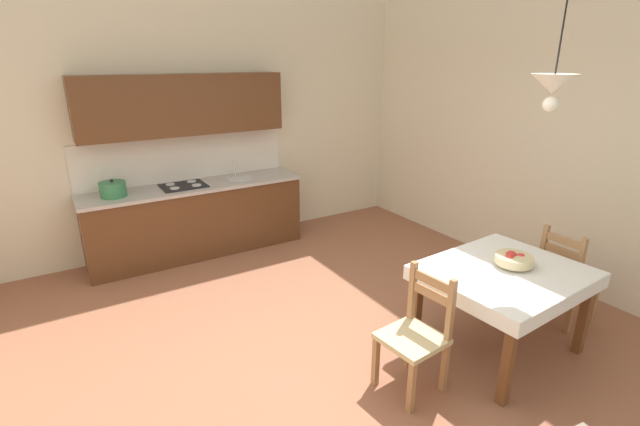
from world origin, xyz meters
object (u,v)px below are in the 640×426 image
(dining_chair_window_side, at_px, (566,278))
(dining_chair_tv_side, at_px, (416,335))
(kitchen_cabinetry, at_px, (193,188))
(pendant_lamp, at_px, (553,86))
(fruit_bowl, at_px, (514,259))
(dining_table, at_px, (504,283))

(dining_chair_window_side, distance_m, dining_chair_tv_side, 1.83)
(kitchen_cabinetry, distance_m, pendant_lamp, 4.06)
(kitchen_cabinetry, relative_size, fruit_bowl, 8.83)
(dining_chair_window_side, relative_size, pendant_lamp, 1.16)
(dining_table, relative_size, dining_chair_window_side, 1.41)
(kitchen_cabinetry, bearing_deg, dining_chair_tv_side, -79.61)
(kitchen_cabinetry, height_order, fruit_bowl, kitchen_cabinetry)
(dining_chair_window_side, xyz_separation_m, fruit_bowl, (-0.80, 0.03, 0.37))
(dining_table, distance_m, dining_chair_tv_side, 0.95)
(dining_table, height_order, pendant_lamp, pendant_lamp)
(dining_table, relative_size, pendant_lamp, 1.63)
(kitchen_cabinetry, height_order, dining_chair_tv_side, kitchen_cabinetry)
(dining_chair_window_side, bearing_deg, kitchen_cabinetry, 125.77)
(dining_chair_tv_side, xyz_separation_m, fruit_bowl, (1.03, -0.02, 0.37))
(kitchen_cabinetry, bearing_deg, dining_chair_window_side, -54.23)
(pendant_lamp, bearing_deg, kitchen_cabinetry, 115.59)
(kitchen_cabinetry, bearing_deg, pendant_lamp, -64.41)
(kitchen_cabinetry, height_order, dining_chair_window_side, kitchen_cabinetry)
(dining_chair_window_side, height_order, pendant_lamp, pendant_lamp)
(dining_chair_tv_side, relative_size, pendant_lamp, 1.16)
(kitchen_cabinetry, xyz_separation_m, pendant_lamp, (1.66, -3.46, 1.34))
(dining_table, distance_m, dining_chair_window_side, 0.92)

